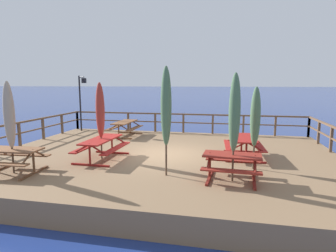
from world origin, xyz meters
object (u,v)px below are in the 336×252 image
(picnic_table_back_left, at_px, (244,143))
(patio_umbrella_short_back, at_px, (100,111))
(picnic_table_mid_centre, at_px, (125,125))
(patio_umbrella_tall_back_left, at_px, (255,117))
(patio_umbrella_tall_mid_left, at_px, (166,107))
(picnic_table_back_right, at_px, (13,156))
(patio_umbrella_tall_mid_right, at_px, (9,115))
(picnic_table_front_right, at_px, (232,162))
(picnic_table_front_left, at_px, (102,144))
(lamp_post_hooked, at_px, (81,95))
(patio_umbrella_short_front, at_px, (235,113))

(picnic_table_back_left, distance_m, patio_umbrella_short_back, 5.46)
(picnic_table_mid_centre, relative_size, patio_umbrella_tall_back_left, 0.76)
(patio_umbrella_tall_mid_left, bearing_deg, picnic_table_back_right, -170.91)
(picnic_table_back_right, xyz_separation_m, picnic_table_mid_centre, (1.14, 6.69, 0.01))
(patio_umbrella_tall_mid_right, bearing_deg, picnic_table_mid_centre, 80.33)
(patio_umbrella_short_back, xyz_separation_m, patio_umbrella_tall_back_left, (5.39, -0.15, -0.09))
(patio_umbrella_tall_mid_left, relative_size, patio_umbrella_tall_mid_right, 1.15)
(picnic_table_back_left, bearing_deg, picnic_table_front_right, -99.73)
(picnic_table_front_left, bearing_deg, patio_umbrella_tall_mid_right, -133.34)
(picnic_table_front_left, distance_m, picnic_table_back_left, 5.30)
(picnic_table_front_left, height_order, patio_umbrella_tall_mid_right, patio_umbrella_tall_mid_right)
(picnic_table_front_left, xyz_separation_m, picnic_table_back_left, (5.12, 1.38, -0.01))
(picnic_table_front_right, distance_m, patio_umbrella_short_back, 5.05)
(patio_umbrella_tall_mid_left, bearing_deg, picnic_table_mid_centre, 120.84)
(picnic_table_front_right, distance_m, patio_umbrella_tall_mid_left, 2.47)
(picnic_table_back_right, height_order, lamp_post_hooked, lamp_post_hooked)
(picnic_table_front_left, bearing_deg, patio_umbrella_tall_back_left, -0.89)
(picnic_table_back_left, bearing_deg, lamp_post_hooked, 154.78)
(patio_umbrella_tall_mid_left, height_order, patio_umbrella_tall_back_left, patio_umbrella_tall_mid_left)
(patio_umbrella_tall_mid_left, relative_size, patio_umbrella_short_front, 1.07)
(picnic_table_mid_centre, distance_m, lamp_post_hooked, 3.46)
(patio_umbrella_short_back, xyz_separation_m, patio_umbrella_short_front, (4.71, -1.51, 0.16))
(picnic_table_mid_centre, relative_size, patio_umbrella_tall_mid_left, 0.62)
(picnic_table_back_left, relative_size, picnic_table_front_right, 1.20)
(patio_umbrella_short_back, height_order, patio_umbrella_tall_mid_left, patio_umbrella_tall_mid_left)
(picnic_table_front_left, height_order, patio_umbrella_tall_mid_left, patio_umbrella_tall_mid_left)
(patio_umbrella_short_front, bearing_deg, picnic_table_back_left, 80.99)
(patio_umbrella_tall_mid_right, bearing_deg, patio_umbrella_short_back, 48.16)
(picnic_table_mid_centre, bearing_deg, picnic_table_back_left, -28.55)
(patio_umbrella_tall_back_left, bearing_deg, picnic_table_front_left, 179.11)
(patio_umbrella_tall_mid_left, relative_size, lamp_post_hooked, 1.02)
(picnic_table_front_right, relative_size, patio_umbrella_short_back, 0.60)
(picnic_table_mid_centre, height_order, patio_umbrella_tall_back_left, patio_umbrella_tall_back_left)
(patio_umbrella_tall_back_left, bearing_deg, patio_umbrella_tall_mid_left, -154.86)
(patio_umbrella_tall_back_left, bearing_deg, patio_umbrella_tall_mid_right, -164.64)
(patio_umbrella_tall_mid_left, distance_m, patio_umbrella_tall_mid_right, 4.76)
(picnic_table_front_right, height_order, patio_umbrella_tall_mid_right, patio_umbrella_tall_mid_right)
(patio_umbrella_short_front, xyz_separation_m, lamp_post_hooked, (-8.45, 7.01, 0.16))
(picnic_table_front_left, relative_size, picnic_table_mid_centre, 1.08)
(picnic_table_mid_centre, bearing_deg, patio_umbrella_tall_back_left, -37.21)
(patio_umbrella_short_back, distance_m, patio_umbrella_tall_back_left, 5.39)
(picnic_table_mid_centre, bearing_deg, lamp_post_hooked, 162.11)
(picnic_table_front_left, bearing_deg, patio_umbrella_short_front, -17.17)
(picnic_table_front_left, relative_size, patio_umbrella_short_front, 0.71)
(picnic_table_front_left, xyz_separation_m, picnic_table_mid_centre, (-0.84, 4.61, -0.00))
(picnic_table_mid_centre, relative_size, patio_umbrella_short_back, 0.72)
(patio_umbrella_tall_back_left, bearing_deg, lamp_post_hooked, 148.26)
(patio_umbrella_tall_mid_right, relative_size, patio_umbrella_short_front, 0.93)
(picnic_table_front_right, xyz_separation_m, lamp_post_hooked, (-8.43, 6.93, 1.56))
(patio_umbrella_tall_mid_right, xyz_separation_m, patio_umbrella_short_front, (6.65, 0.65, 0.14))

